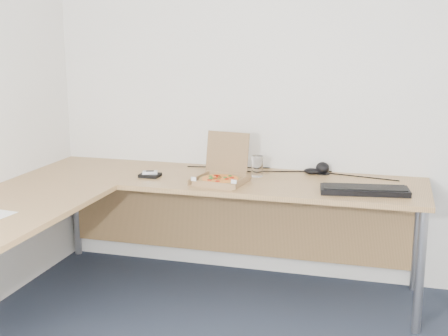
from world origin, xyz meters
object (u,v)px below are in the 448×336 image
(drinking_glass, at_px, (257,166))
(wallet, at_px, (150,175))
(keyboard, at_px, (364,190))
(desk, at_px, (147,196))
(pizza_box, at_px, (221,177))

(drinking_glass, bearing_deg, wallet, -163.00)
(keyboard, bearing_deg, drinking_glass, 152.09)
(desk, distance_m, drinking_glass, 0.75)
(keyboard, bearing_deg, desk, -175.15)
(keyboard, distance_m, wallet, 1.32)
(drinking_glass, bearing_deg, keyboard, -19.48)
(desk, height_order, pizza_box, pizza_box)
(desk, relative_size, drinking_glass, 19.12)
(drinking_glass, distance_m, wallet, 0.68)
(pizza_box, xyz_separation_m, wallet, (-0.47, 0.03, -0.02))
(wallet, bearing_deg, pizza_box, -2.66)
(pizza_box, distance_m, keyboard, 0.85)
(drinking_glass, height_order, wallet, drinking_glass)
(pizza_box, relative_size, drinking_glass, 2.50)
(drinking_glass, distance_m, keyboard, 0.72)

